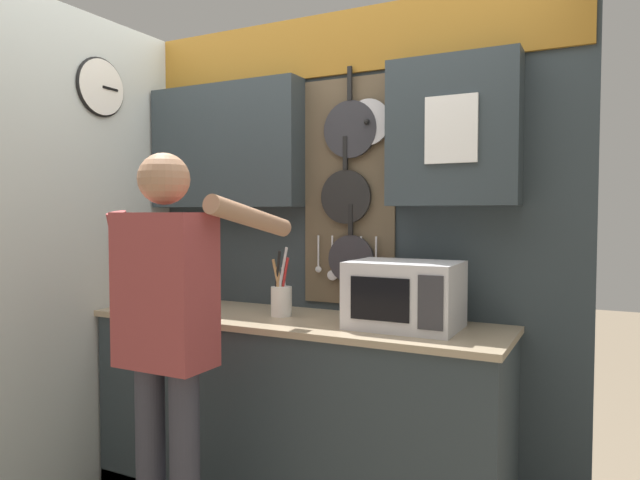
{
  "coord_description": "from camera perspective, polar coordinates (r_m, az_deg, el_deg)",
  "views": [
    {
      "loc": [
        1.36,
        -2.38,
        1.44
      ],
      "look_at": [
        0.05,
        0.18,
        1.3
      ],
      "focal_mm": 32.0,
      "sensor_mm": 36.0,
      "label": 1
    }
  ],
  "objects": [
    {
      "name": "knife_block",
      "position": [
        3.23,
        -14.72,
        -4.6
      ],
      "size": [
        0.12,
        0.16,
        0.27
      ],
      "color": "brown",
      "rests_on": "base_cabinet_counter"
    },
    {
      "name": "person",
      "position": [
        2.39,
        -14.98,
        -7.95
      ],
      "size": [
        0.54,
        0.66,
        1.67
      ],
      "color": "#383842",
      "rests_on": "ground_plane"
    },
    {
      "name": "side_wall",
      "position": [
        3.11,
        -23.62,
        -1.03
      ],
      "size": [
        0.07,
        1.6,
        2.46
      ],
      "color": "silver",
      "rests_on": "ground_plane"
    },
    {
      "name": "back_wall_unit",
      "position": [
        2.98,
        -0.39,
        3.66
      ],
      "size": [
        2.62,
        0.22,
        2.46
      ],
      "color": "#2D383D",
      "rests_on": "ground_plane"
    },
    {
      "name": "utensil_crock",
      "position": [
        2.82,
        -3.9,
        -5.81
      ],
      "size": [
        0.1,
        0.1,
        0.34
      ],
      "color": "white",
      "rests_on": "base_cabinet_counter"
    },
    {
      "name": "microwave",
      "position": [
        2.54,
        8.47,
        -5.43
      ],
      "size": [
        0.47,
        0.35,
        0.29
      ],
      "color": "silver",
      "rests_on": "base_cabinet_counter"
    },
    {
      "name": "base_cabinet_counter",
      "position": [
        2.91,
        -2.66,
        -16.88
      ],
      "size": [
        2.05,
        0.6,
        0.93
      ],
      "color": "#2D383D",
      "rests_on": "ground_plane"
    }
  ]
}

